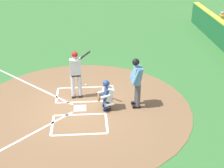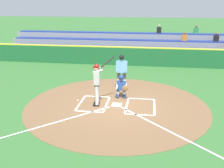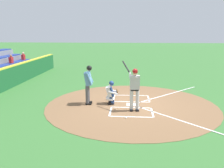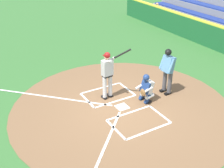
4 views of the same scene
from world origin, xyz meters
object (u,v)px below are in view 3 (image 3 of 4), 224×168
Objects in this scene: catcher at (111,92)px; batter at (134,86)px; baseball at (126,118)px; plate_umpire at (88,82)px.

batter is at bearing 49.08° from catcher.
baseball is (0.99, -0.33, -1.06)m from batter.
batter is 1.14× the size of plate_umpire.
catcher is at bearing -158.79° from baseball.
batter is 28.76× the size of baseball.
batter is at bearing 161.38° from baseball.
plate_umpire is at bearing -134.87° from baseball.
batter is 1.88× the size of catcher.
batter is 1.52m from catcher.
baseball is (1.93, 0.75, -0.55)m from catcher.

